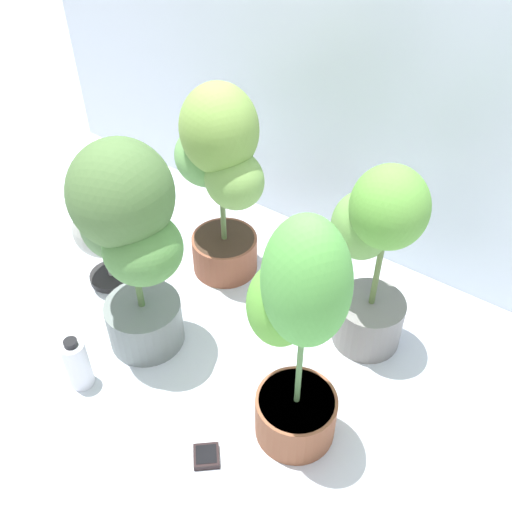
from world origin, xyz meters
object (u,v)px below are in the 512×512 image
object	(u,v)px
potted_plant_front_left	(129,235)
hygrometer_box	(206,456)
potted_plant_back_right	(375,251)
nutrient_bottle	(77,363)
floor_fan	(102,233)
potted_plant_front_right	(297,327)
potted_plant_back_left	(220,169)

from	to	relation	value
potted_plant_front_left	hygrometer_box	xyz separation A→B (m)	(0.48, -0.25, -0.49)
potted_plant_back_right	nutrient_bottle	size ratio (longest dim) A/B	3.39
potted_plant_front_left	floor_fan	xyz separation A→B (m)	(-0.34, 0.15, -0.26)
potted_plant_front_right	hygrometer_box	bearing A→B (deg)	-120.89
potted_plant_back_left	floor_fan	size ratio (longest dim) A/B	2.21
floor_fan	potted_plant_back_right	bearing A→B (deg)	160.48
potted_plant_front_right	nutrient_bottle	xyz separation A→B (m)	(-0.68, -0.27, -0.38)
potted_plant_front_left	nutrient_bottle	world-z (taller)	potted_plant_front_left
potted_plant_front_left	potted_plant_back_left	xyz separation A→B (m)	(-0.01, 0.48, -0.02)
potted_plant_front_right	floor_fan	distance (m)	1.01
potted_plant_back_left	potted_plant_front_right	xyz separation A→B (m)	(0.64, -0.48, -0.00)
potted_plant_front_left	nutrient_bottle	bearing A→B (deg)	-100.52
potted_plant_back_left	hygrometer_box	size ratio (longest dim) A/B	7.31
floor_fan	hygrometer_box	bearing A→B (deg)	116.06
potted_plant_back_right	hygrometer_box	xyz separation A→B (m)	(-0.15, -0.73, -0.41)
floor_fan	nutrient_bottle	size ratio (longest dim) A/B	1.69
nutrient_bottle	potted_plant_front_left	bearing A→B (deg)	79.48
potted_plant_back_left	potted_plant_front_right	size ratio (longest dim) A/B	0.95
nutrient_bottle	potted_plant_back_right	bearing A→B (deg)	47.58
potted_plant_back_left	nutrient_bottle	distance (m)	0.85
potted_plant_back_left	nutrient_bottle	size ratio (longest dim) A/B	3.74
potted_plant_back_right	potted_plant_back_left	bearing A→B (deg)	179.59
nutrient_bottle	potted_plant_front_right	bearing A→B (deg)	21.86
potted_plant_front_right	nutrient_bottle	size ratio (longest dim) A/B	3.94
potted_plant_back_right	potted_plant_front_right	distance (m)	0.48
potted_plant_back_left	floor_fan	xyz separation A→B (m)	(-0.33, -0.33, -0.24)
potted_plant_back_right	nutrient_bottle	world-z (taller)	potted_plant_back_right
potted_plant_back_right	hygrometer_box	bearing A→B (deg)	-101.96
potted_plant_back_right	floor_fan	distance (m)	1.04
floor_fan	potted_plant_front_left	bearing A→B (deg)	118.29
nutrient_bottle	potted_plant_back_left	bearing A→B (deg)	86.79
potted_plant_front_left	potted_plant_back_right	bearing A→B (deg)	36.79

